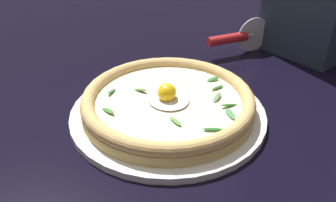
# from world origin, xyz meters

# --- Properties ---
(ground_plane) EXTENTS (2.40, 2.40, 0.03)m
(ground_plane) POSITION_xyz_m (0.00, 0.00, -0.01)
(ground_plane) COLOR black
(ground_plane) RESTS_ON ground
(pizza_plate) EXTENTS (0.34, 0.34, 0.01)m
(pizza_plate) POSITION_xyz_m (0.03, 0.03, 0.01)
(pizza_plate) COLOR white
(pizza_plate) RESTS_ON ground
(pizza) EXTENTS (0.30, 0.30, 0.05)m
(pizza) POSITION_xyz_m (0.03, 0.03, 0.03)
(pizza) COLOR tan
(pizza) RESTS_ON pizza_plate
(pizza_cutter) EXTENTS (0.02, 0.16, 0.08)m
(pizza_cutter) POSITION_xyz_m (-0.15, 0.28, 0.04)
(pizza_cutter) COLOR silver
(pizza_cutter) RESTS_ON ground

